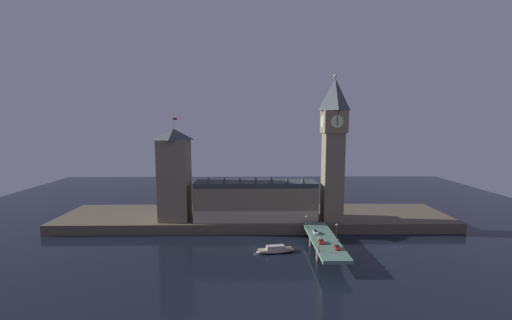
{
  "coord_description": "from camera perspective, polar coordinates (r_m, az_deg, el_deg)",
  "views": [
    {
      "loc": [
        -2.05,
        -138.27,
        56.83
      ],
      "look_at": [
        0.25,
        20.0,
        38.79
      ],
      "focal_mm": 22.0,
      "sensor_mm": 36.0,
      "label": 1
    }
  ],
  "objects": [
    {
      "name": "bridge",
      "position": [
        146.58,
        12.26,
        -14.39
      ],
      "size": [
        11.42,
        46.0,
        6.64
      ],
      "color": "slate",
      "rests_on": "ground_plane"
    },
    {
      "name": "car_southbound_lead",
      "position": [
        135.72,
        14.52,
        -15.12
      ],
      "size": [
        2.07,
        4.03,
        1.42
      ],
      "color": "red",
      "rests_on": "bridge"
    },
    {
      "name": "ground_plane",
      "position": [
        149.51,
        0.02,
        -15.84
      ],
      "size": [
        400.0,
        400.0,
        0.0
      ],
      "primitive_type": "plane",
      "color": "black"
    },
    {
      "name": "pedestrian_mid_walk",
      "position": [
        142.74,
        14.74,
        -13.96
      ],
      "size": [
        0.38,
        0.38,
        1.57
      ],
      "color": "black",
      "rests_on": "bridge"
    },
    {
      "name": "clock_tower",
      "position": [
        170.79,
        13.88,
        2.77
      ],
      "size": [
        12.52,
        12.63,
        77.18
      ],
      "color": "#7F7056",
      "rests_on": "embankment"
    },
    {
      "name": "pedestrian_near_rail",
      "position": [
        133.26,
        11.36,
        -15.37
      ],
      "size": [
        0.38,
        0.38,
        1.6
      ],
      "color": "black",
      "rests_on": "bridge"
    },
    {
      "name": "street_lamp_mid",
      "position": [
        145.9,
        14.44,
        -12.1
      ],
      "size": [
        1.34,
        0.6,
        6.66
      ],
      "color": "#2D3333",
      "rests_on": "bridge"
    },
    {
      "name": "embankment",
      "position": [
        185.37,
        -0.16,
        -10.48
      ],
      "size": [
        220.0,
        42.0,
        5.38
      ],
      "color": "brown",
      "rests_on": "ground_plane"
    },
    {
      "name": "boat_upstream",
      "position": [
        145.56,
        3.54,
        -15.99
      ],
      "size": [
        17.97,
        7.18,
        3.2
      ],
      "color": "#B2A893",
      "rests_on": "ground_plane"
    },
    {
      "name": "victoria_tower",
      "position": [
        174.62,
        -14.59,
        -2.51
      ],
      "size": [
        15.76,
        15.76,
        55.24
      ],
      "color": "#7F7056",
      "rests_on": "embankment"
    },
    {
      "name": "parliament_hall",
      "position": [
        172.32,
        -0.07,
        -7.3
      ],
      "size": [
        65.4,
        17.5,
        24.74
      ],
      "color": "#7F7056",
      "rests_on": "embankment"
    },
    {
      "name": "car_northbound_lead",
      "position": [
        150.91,
        10.79,
        -12.76
      ],
      "size": [
        1.89,
        4.59,
        1.53
      ],
      "color": "white",
      "rests_on": "bridge"
    },
    {
      "name": "car_northbound_trail",
      "position": [
        140.2,
        11.78,
        -14.3
      ],
      "size": [
        2.07,
        3.98,
        1.54
      ],
      "color": "red",
      "rests_on": "bridge"
    },
    {
      "name": "street_lamp_far",
      "position": [
        157.37,
        9.13,
        -10.73
      ],
      "size": [
        1.34,
        0.6,
        6.06
      ],
      "color": "#2D3333",
      "rests_on": "bridge"
    },
    {
      "name": "street_lamp_near",
      "position": [
        130.09,
        11.43,
        -14.55
      ],
      "size": [
        1.34,
        0.6,
        5.98
      ],
      "color": "#2D3333",
      "rests_on": "bridge"
    },
    {
      "name": "pedestrian_far_rail",
      "position": [
        155.91,
        9.42,
        -12.05
      ],
      "size": [
        0.38,
        0.38,
        1.58
      ],
      "color": "black",
      "rests_on": "bridge"
    }
  ]
}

